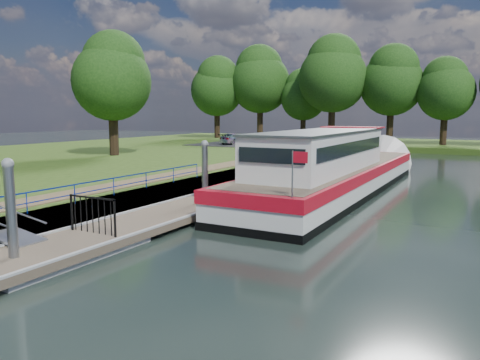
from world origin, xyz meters
The scene contains 17 objects.
ground centered at (0.00, 0.00, 0.00)m, with size 160.00×160.00×0.00m, color black.
riverbank centered at (-18.00, 15.00, 0.39)m, with size 32.00×90.00×0.78m, color #2C4814.
bank_edge centered at (-2.55, 15.00, 0.39)m, with size 1.10×90.00×0.78m, color #473D2D.
footpath centered at (-4.40, 8.00, 0.80)m, with size 1.60×40.00×0.05m, color brown.
carpark centered at (-11.00, 38.00, 0.81)m, with size 14.00×12.00×0.06m, color black.
blue_fence centered at (-2.75, 3.00, 1.31)m, with size 0.04×18.04×0.72m.
pontoon centered at (0.00, 13.00, 0.18)m, with size 2.50×30.00×0.56m.
mooring_piles centered at (0.00, 13.00, 1.28)m, with size 0.30×27.30×3.55m.
gangway centered at (-1.85, 0.50, 0.63)m, with size 2.58×1.00×0.92m.
gate_panel centered at (0.00, 2.20, 1.15)m, with size 1.85×0.05×1.15m.
barge centered at (3.60, 15.77, 1.09)m, with size 4.36×21.15×4.78m.
horizon_trees centered at (-1.61, 48.68, 7.95)m, with size 54.38×10.03×12.87m.
bank_tree_a centered at (-15.99, 20.08, 7.02)m, with size 6.12×6.12×9.72m.
car_a centered at (-6.33, 35.56, 1.37)m, with size 1.27×3.15×1.07m, color #999999.
car_b centered at (-12.26, 36.36, 1.36)m, with size 1.12×3.21×1.06m, color #999999.
car_c centered at (-13.68, 35.79, 1.41)m, with size 1.61×3.97×1.15m, color #999999.
car_d centered at (-9.77, 41.45, 1.44)m, with size 2.02×4.37×1.22m, color #999999.
Camera 1 is at (10.60, -7.88, 4.03)m, focal length 35.00 mm.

